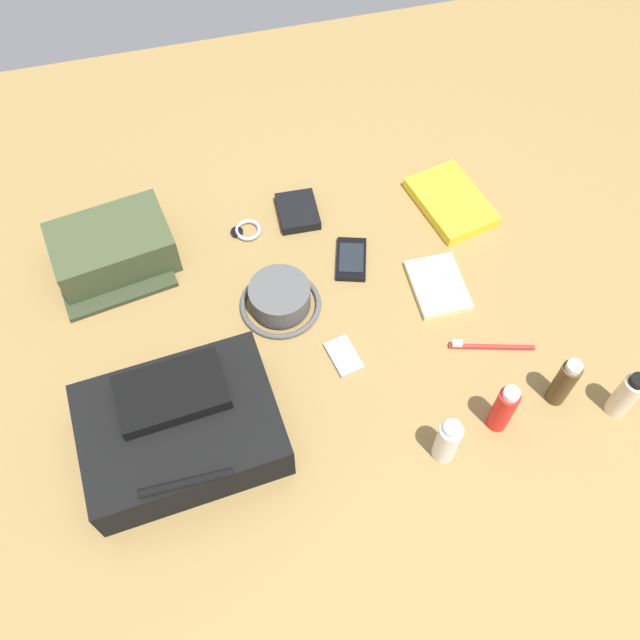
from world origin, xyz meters
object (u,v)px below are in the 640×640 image
object	(u,v)px
wristwatch	(247,230)
toothbrush	(487,346)
bucket_hat	(280,299)
wallet	(298,211)
paperback_novel	(451,202)
media_player	(344,356)
sunscreen_spray	(504,409)
cell_phone	(351,259)
notepad	(438,286)
backpack	(181,428)
lotion_bottle	(626,395)
toiletry_pouch	(113,249)
cologne_bottle	(564,382)
toothpaste_tube	(447,441)

from	to	relation	value
wristwatch	toothbrush	xyz separation A→B (m)	(-0.42, 0.42, 0.00)
bucket_hat	wallet	bearing A→B (deg)	-111.63
paperback_novel	media_player	xyz separation A→B (m)	(0.35, 0.33, -0.01)
bucket_hat	sunscreen_spray	bearing A→B (deg)	133.35
cell_phone	wallet	size ratio (longest dim) A/B	1.17
toothbrush	wallet	bearing A→B (deg)	-56.24
notepad	media_player	bearing A→B (deg)	26.34
backpack	bucket_hat	distance (m)	0.35
wristwatch	paperback_novel	bearing A→B (deg)	175.15
backpack	wristwatch	size ratio (longest dim) A/B	5.34
lotion_bottle	backpack	bearing A→B (deg)	-9.87
sunscreen_spray	wristwatch	world-z (taller)	sunscreen_spray
notepad	wallet	bearing A→B (deg)	-47.09
toiletry_pouch	bucket_hat	bearing A→B (deg)	148.28
sunscreen_spray	cell_phone	world-z (taller)	sunscreen_spray
wristwatch	notepad	distance (m)	0.45
sunscreen_spray	notepad	bearing A→B (deg)	-89.13
cologne_bottle	media_player	world-z (taller)	cologne_bottle
lotion_bottle	toothpaste_tube	distance (m)	0.36
backpack	media_player	xyz separation A→B (m)	(-0.34, -0.10, -0.05)
wallet	notepad	xyz separation A→B (m)	(-0.25, 0.28, -0.00)
lotion_bottle	toothbrush	size ratio (longest dim) A/B	0.74
lotion_bottle	media_player	distance (m)	0.55
toothpaste_tube	media_player	bearing A→B (deg)	-62.50
lotion_bottle	toiletry_pouch	bearing A→B (deg)	-33.34
wristwatch	toiletry_pouch	bearing A→B (deg)	2.81
lotion_bottle	paperback_novel	distance (m)	0.59
paperback_novel	cologne_bottle	bearing A→B (deg)	93.40
toiletry_pouch	lotion_bottle	distance (m)	1.09
backpack	toothpaste_tube	world-z (taller)	backpack
lotion_bottle	cell_phone	bearing A→B (deg)	-49.53
toiletry_pouch	toothpaste_tube	distance (m)	0.82
wristwatch	notepad	size ratio (longest dim) A/B	0.47
lotion_bottle	toothpaste_tube	bearing A→B (deg)	0.54
toothpaste_tube	wristwatch	distance (m)	0.67
media_player	wallet	world-z (taller)	wallet
sunscreen_spray	media_player	distance (m)	0.33
sunscreen_spray	notepad	xyz separation A→B (m)	(0.01, -0.33, -0.06)
toothpaste_tube	wallet	size ratio (longest dim) A/B	1.12
cell_phone	wallet	bearing A→B (deg)	-61.97
bucket_hat	wallet	xyz separation A→B (m)	(-0.09, -0.24, -0.01)
backpack	paperback_novel	bearing A→B (deg)	-148.18
wristwatch	toothbrush	size ratio (longest dim) A/B	0.41
paperback_novel	toiletry_pouch	bearing A→B (deg)	-1.94
paperback_novel	wallet	distance (m)	0.36
bucket_hat	lotion_bottle	distance (m)	0.71
sunscreen_spray	toothpaste_tube	size ratio (longest dim) A/B	1.10
notepad	cell_phone	bearing A→B (deg)	-34.59
media_player	wristwatch	size ratio (longest dim) A/B	1.31
wristwatch	toothbrush	bearing A→B (deg)	134.97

